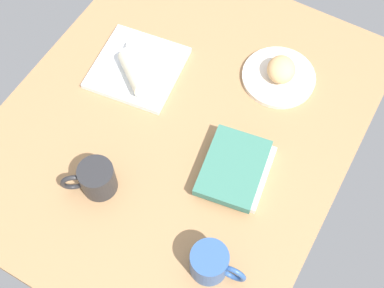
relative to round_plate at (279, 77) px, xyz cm
name	(u,v)px	position (x,y,z in cm)	size (l,w,h in cm)	color
dining_table	(179,125)	(-25.89, 17.25, -2.70)	(110.00, 90.00, 4.00)	#9E754C
round_plate	(279,77)	(0.00, 0.00, 0.00)	(20.60, 20.60, 1.40)	silver
scone_pastry	(281,69)	(0.02, -0.20, 3.68)	(8.84, 7.79, 5.96)	tan
square_plate	(137,68)	(-16.94, 36.16, 0.10)	(23.54, 23.54, 1.60)	white
sauce_cup	(135,48)	(-12.73, 39.37, 2.32)	(5.02, 5.02, 2.64)	silver
breakfast_wrap	(137,71)	(-20.31, 33.59, 4.17)	(6.54, 6.54, 12.87)	beige
book_stack	(235,169)	(-32.14, -2.88, 1.57)	(22.33, 18.64, 4.48)	silver
coffee_mug	(96,179)	(-52.41, 25.16, 3.77)	(10.68, 11.87, 8.74)	#262628
second_mug	(211,263)	(-56.85, -9.21, 3.73)	(8.81, 13.45, 8.65)	#2D518C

